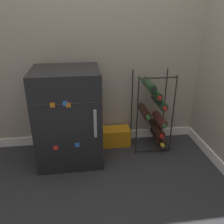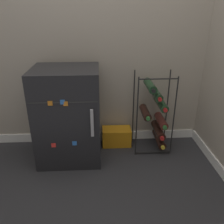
{
  "view_description": "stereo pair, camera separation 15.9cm",
  "coord_description": "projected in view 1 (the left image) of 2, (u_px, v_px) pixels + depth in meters",
  "views": [
    {
      "loc": [
        -0.32,
        -1.62,
        1.31
      ],
      "look_at": [
        -0.05,
        0.35,
        0.43
      ],
      "focal_mm": 38.0,
      "sensor_mm": 36.0,
      "label": 1
    },
    {
      "loc": [
        -0.16,
        -1.64,
        1.31
      ],
      "look_at": [
        -0.05,
        0.35,
        0.43
      ],
      "focal_mm": 38.0,
      "sensor_mm": 36.0,
      "label": 2
    }
  ],
  "objects": [
    {
      "name": "mini_fridge",
      "position": [
        69.0,
        117.0,
        2.08
      ],
      "size": [
        0.56,
        0.5,
        0.85
      ],
      "color": "black",
      "rests_on": "ground_plane"
    },
    {
      "name": "wall_back",
      "position": [
        114.0,
        16.0,
        2.1
      ],
      "size": [
        6.71,
        0.07,
        2.5
      ],
      "color": "#9E9384",
      "rests_on": "ground_plane"
    },
    {
      "name": "soda_box",
      "position": [
        115.0,
        136.0,
        2.44
      ],
      "size": [
        0.29,
        0.17,
        0.18
      ],
      "color": "orange",
      "rests_on": "ground_plane"
    },
    {
      "name": "ground_plane",
      "position": [
        124.0,
        173.0,
        2.04
      ],
      "size": [
        14.0,
        14.0,
        0.0
      ],
      "primitive_type": "plane",
      "color": "#28282B"
    },
    {
      "name": "wine_rack",
      "position": [
        155.0,
        113.0,
        2.29
      ],
      "size": [
        0.35,
        0.33,
        0.77
      ],
      "color": "black",
      "rests_on": "ground_plane"
    }
  ]
}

